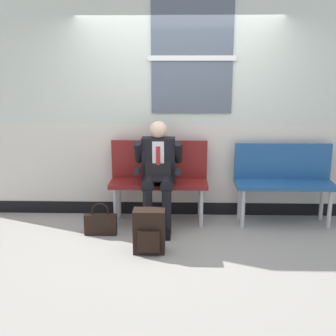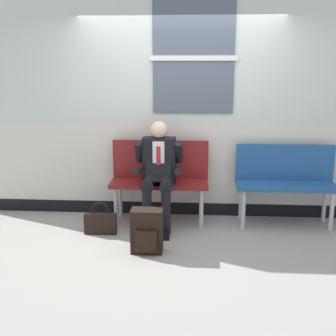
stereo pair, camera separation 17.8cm
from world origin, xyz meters
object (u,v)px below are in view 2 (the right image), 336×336
at_px(bench_empty, 285,178).
at_px(person_seated, 158,171).
at_px(handbag, 100,223).
at_px(bench_with_person, 160,175).
at_px(backpack, 147,231).

distance_m(bench_empty, person_seated, 1.56).
xyz_separation_m(person_seated, handbag, (-0.65, -0.30, -0.55)).
xyz_separation_m(bench_with_person, backpack, (-0.06, -0.96, -0.36)).
bearing_deg(handbag, bench_with_person, 37.87).
bearing_deg(bench_empty, bench_with_person, 179.89).
relative_size(person_seated, backpack, 2.72).
height_order(person_seated, backpack, person_seated).
distance_m(bench_empty, backpack, 1.90).
bearing_deg(bench_with_person, backpack, -93.39).
relative_size(bench_empty, person_seated, 0.94).
distance_m(bench_with_person, backpack, 1.03).
bearing_deg(person_seated, bench_with_person, 90.00).
relative_size(person_seated, handbag, 3.27).
distance_m(person_seated, backpack, 0.88).
height_order(bench_with_person, backpack, bench_with_person).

